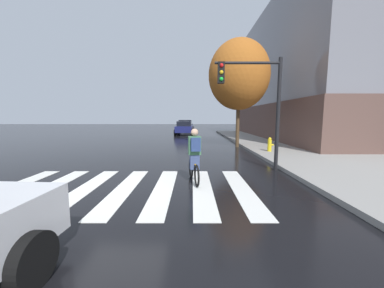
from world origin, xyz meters
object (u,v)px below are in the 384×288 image
object	(u,v)px
street_tree_near	(238,75)
sedan_far	(185,126)
fire_hydrant	(269,144)
sedan_mid	(184,128)
traffic_light_near	(256,95)
cyclist	(194,156)

from	to	relation	value
street_tree_near	sedan_far	bearing A→B (deg)	104.02
fire_hydrant	street_tree_near	bearing A→B (deg)	113.15
sedan_far	fire_hydrant	xyz separation A→B (m)	(5.24, -18.95, -0.32)
sedan_mid	sedan_far	bearing A→B (deg)	90.56
traffic_light_near	sedan_mid	bearing A→B (deg)	100.50
cyclist	fire_hydrant	world-z (taller)	cyclist
sedan_mid	cyclist	size ratio (longest dim) A/B	2.74
cyclist	fire_hydrant	size ratio (longest dim) A/B	2.18
sedan_mid	sedan_far	xyz separation A→B (m)	(-0.05, 5.11, 0.04)
fire_hydrant	street_tree_near	distance (m)	5.28
sedan_mid	fire_hydrant	distance (m)	14.79
sedan_far	fire_hydrant	bearing A→B (deg)	-74.55
street_tree_near	sedan_mid	bearing A→B (deg)	109.86
sedan_far	street_tree_near	xyz separation A→B (m)	(4.02, -16.11, 3.95)
sedan_mid	street_tree_near	distance (m)	12.35
sedan_mid	traffic_light_near	world-z (taller)	traffic_light_near
traffic_light_near	fire_hydrant	distance (m)	4.85
traffic_light_near	fire_hydrant	size ratio (longest dim) A/B	5.38
sedan_mid	cyclist	world-z (taller)	cyclist
cyclist	traffic_light_near	xyz separation A→B (m)	(2.32, 1.64, 2.02)
traffic_light_near	cyclist	bearing A→B (deg)	-144.72
sedan_far	fire_hydrant	size ratio (longest dim) A/B	6.23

